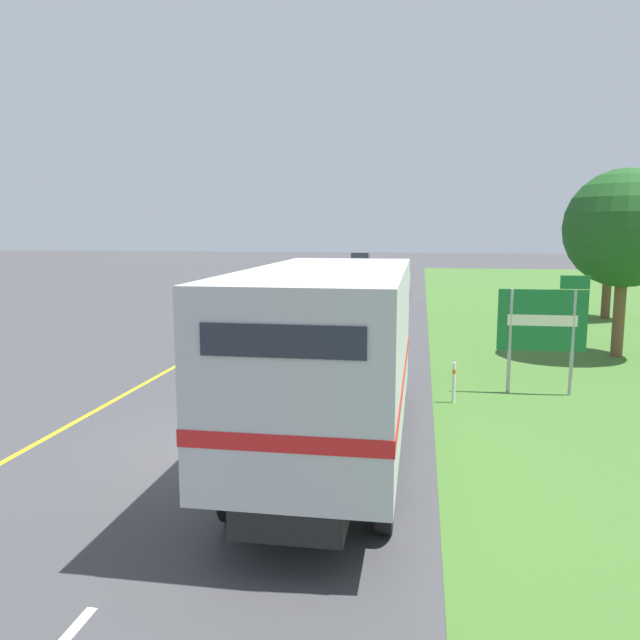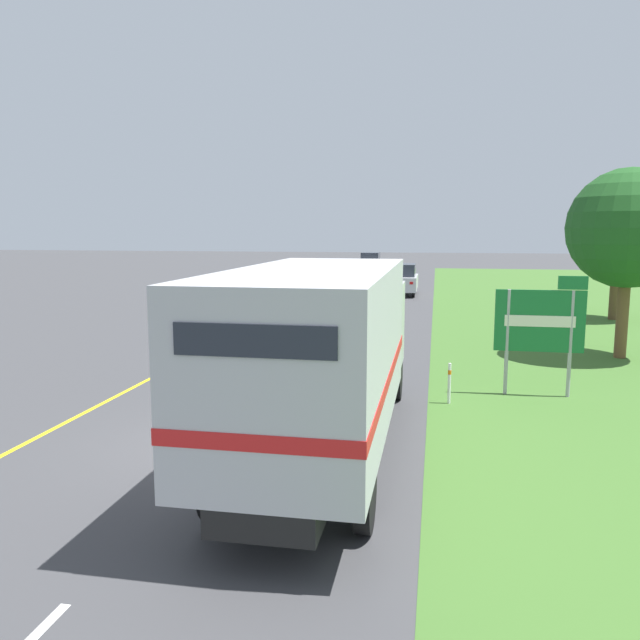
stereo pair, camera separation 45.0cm
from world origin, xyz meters
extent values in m
plane|color=#3D3D3F|center=(0.00, 0.00, 0.00)|extent=(200.00, 200.00, 0.00)
cube|color=yellow|center=(-3.70, 19.80, 0.00)|extent=(0.12, 71.10, 0.01)
cube|color=white|center=(0.00, 0.16, 0.00)|extent=(0.12, 2.60, 0.01)
cube|color=white|center=(0.00, 6.76, 0.00)|extent=(0.12, 2.60, 0.01)
cube|color=white|center=(0.00, 13.36, 0.00)|extent=(0.12, 2.60, 0.01)
cube|color=white|center=(0.00, 19.96, 0.00)|extent=(0.12, 2.60, 0.01)
cube|color=white|center=(0.00, 26.56, 0.00)|extent=(0.12, 2.60, 0.01)
cylinder|color=black|center=(0.90, 3.76, 0.50)|extent=(0.22, 1.00, 1.00)
cylinder|color=black|center=(2.97, 3.76, 0.50)|extent=(0.22, 1.00, 1.00)
cylinder|color=black|center=(0.90, -2.91, 0.50)|extent=(0.22, 1.00, 1.00)
cylinder|color=black|center=(2.97, -2.91, 0.50)|extent=(0.22, 1.00, 1.00)
cube|color=black|center=(1.93, 0.00, 0.68)|extent=(1.32, 8.88, 0.36)
cube|color=#B7B7BC|center=(1.93, -1.05, 2.12)|extent=(2.41, 6.78, 2.52)
cube|color=red|center=(1.93, -1.05, 1.68)|extent=(2.43, 6.80, 0.20)
cube|color=#232833|center=(1.93, -4.45, 2.81)|extent=(1.80, 0.03, 0.36)
cube|color=#B7B7BC|center=(1.93, 3.39, 1.81)|extent=(2.31, 2.10, 1.90)
cube|color=#283342|center=(1.93, 4.45, 2.05)|extent=(2.04, 0.03, 0.85)
cylinder|color=black|center=(-2.83, 17.67, 0.33)|extent=(0.16, 0.66, 0.66)
cylinder|color=black|center=(-1.35, 17.67, 0.33)|extent=(0.16, 0.66, 0.66)
cylinder|color=black|center=(-2.83, 14.85, 0.33)|extent=(0.16, 0.66, 0.66)
cylinder|color=black|center=(-1.35, 14.85, 0.33)|extent=(0.16, 0.66, 0.66)
cube|color=white|center=(-2.09, 16.26, 0.76)|extent=(1.80, 4.55, 0.85)
cube|color=#282D38|center=(-2.09, 16.08, 1.55)|extent=(1.55, 2.50, 0.72)
cube|color=red|center=(-2.72, 13.97, 0.91)|extent=(0.20, 0.03, 0.14)
cube|color=red|center=(-1.46, 13.97, 0.91)|extent=(0.20, 0.03, 0.14)
cylinder|color=black|center=(1.05, 29.01, 0.33)|extent=(0.16, 0.66, 0.66)
cylinder|color=black|center=(2.53, 29.01, 0.33)|extent=(0.16, 0.66, 0.66)
cylinder|color=black|center=(1.05, 26.49, 0.33)|extent=(0.16, 0.66, 0.66)
cylinder|color=black|center=(2.53, 26.49, 0.33)|extent=(0.16, 0.66, 0.66)
cube|color=silver|center=(1.79, 27.75, 0.76)|extent=(1.80, 4.07, 0.86)
cube|color=#282D38|center=(1.79, 27.59, 1.55)|extent=(1.55, 2.24, 0.73)
cube|color=red|center=(1.16, 25.70, 0.91)|extent=(0.20, 0.03, 0.14)
cube|color=red|center=(2.42, 25.70, 0.91)|extent=(0.20, 0.03, 0.14)
cylinder|color=black|center=(-2.73, 46.57, 0.33)|extent=(0.16, 0.66, 0.66)
cylinder|color=black|center=(-1.26, 46.57, 0.33)|extent=(0.16, 0.66, 0.66)
cylinder|color=black|center=(-2.73, 44.14, 0.33)|extent=(0.16, 0.66, 0.66)
cylinder|color=black|center=(-1.26, 44.14, 0.33)|extent=(0.16, 0.66, 0.66)
cube|color=white|center=(-2.00, 45.35, 0.77)|extent=(1.80, 3.92, 0.88)
cube|color=#282D38|center=(-2.00, 45.20, 1.59)|extent=(1.55, 2.16, 0.75)
cube|color=red|center=(-2.63, 43.38, 0.93)|extent=(0.20, 0.03, 0.14)
cube|color=red|center=(-1.37, 43.38, 0.93)|extent=(0.20, 0.03, 0.14)
cylinder|color=#9E9EA3|center=(5.54, 4.70, 1.28)|extent=(0.09, 0.09, 2.57)
cylinder|color=#9E9EA3|center=(7.00, 4.70, 1.28)|extent=(0.09, 0.09, 2.57)
cube|color=#196B33|center=(6.27, 4.70, 1.82)|extent=(2.07, 0.06, 1.49)
cube|color=#196B33|center=(6.98, 4.70, 2.75)|extent=(0.66, 0.06, 0.32)
cube|color=silver|center=(6.27, 4.66, 1.82)|extent=(1.62, 0.02, 0.27)
cylinder|color=brown|center=(9.55, 9.90, 1.28)|extent=(0.36, 0.36, 2.56)
sphere|color=#1E511E|center=(9.55, 9.90, 4.03)|extent=(3.67, 3.67, 3.67)
cylinder|color=brown|center=(11.63, 18.82, 1.07)|extent=(0.39, 0.39, 2.13)
sphere|color=#387A33|center=(11.63, 18.82, 3.57)|extent=(3.58, 3.58, 3.58)
cylinder|color=white|center=(4.18, 3.58, 0.47)|extent=(0.07, 0.07, 0.95)
cylinder|color=orange|center=(4.18, 3.58, 0.74)|extent=(0.08, 0.08, 0.10)
camera|label=1|loc=(3.37, -10.78, 3.98)|focal=35.00mm
camera|label=2|loc=(3.81, -10.71, 3.98)|focal=35.00mm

